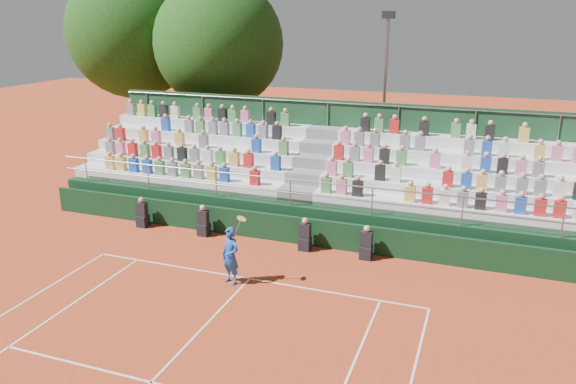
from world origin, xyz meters
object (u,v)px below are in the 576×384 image
(tree_west, at_px, (134,32))
(tree_east, at_px, (219,44))
(tennis_player, at_px, (231,256))
(floodlight_mast, at_px, (385,83))

(tree_west, height_order, tree_east, tree_west)
(tennis_player, relative_size, tree_west, 0.21)
(tree_west, distance_m, floodlight_mast, 14.40)
(tree_west, relative_size, floodlight_mast, 1.32)
(tennis_player, bearing_deg, tree_west, 132.16)
(tennis_player, bearing_deg, tree_east, 117.34)
(tennis_player, bearing_deg, floodlight_mast, 81.77)
(tree_east, height_order, floodlight_mast, tree_east)
(tennis_player, distance_m, tree_west, 19.23)
(tree_west, xyz_separation_m, floodlight_mast, (14.22, -0.01, -2.23))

